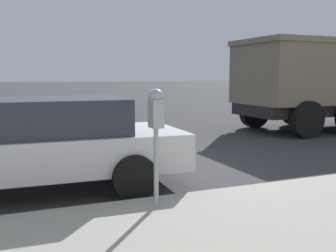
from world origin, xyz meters
TOP-DOWN VIEW (x-y plane):
  - ground_plane at (0.00, 0.00)m, footprint 220.00×220.00m
  - parking_meter at (-2.56, 0.25)m, footprint 0.21×0.19m
  - car_silver at (-0.90, 1.75)m, footprint 2.11×4.98m
  - dump_truck at (2.88, -7.99)m, footprint 2.83×6.83m

SIDE VIEW (x-z plane):
  - ground_plane at x=0.00m, z-range 0.00..0.00m
  - car_silver at x=-0.90m, z-range 0.05..1.44m
  - parking_meter at x=-2.56m, z-range 0.51..1.95m
  - dump_truck at x=2.88m, z-range 0.19..3.00m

